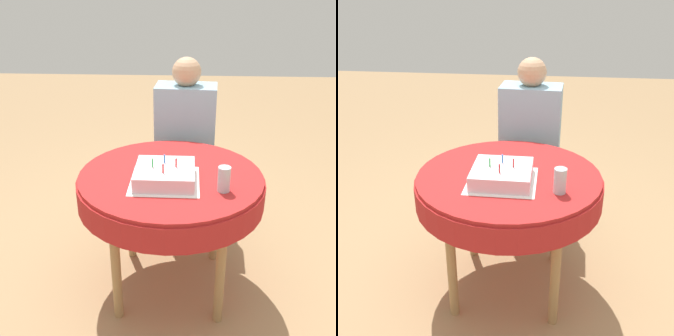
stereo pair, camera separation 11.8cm
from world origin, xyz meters
TOP-DOWN VIEW (x-y plane):
  - ground_plane at (0.00, 0.00)m, footprint 12.00×12.00m
  - dining_table at (0.00, 0.00)m, footprint 0.98×0.98m
  - chair at (0.07, 0.79)m, footprint 0.41×0.41m
  - person at (0.07, 0.70)m, footprint 0.42×0.35m
  - napkin at (-0.02, -0.09)m, footprint 0.34×0.34m
  - birthday_cake at (-0.02, -0.09)m, footprint 0.29×0.29m
  - drinking_glass at (0.26, -0.17)m, footprint 0.06×0.06m

SIDE VIEW (x-z plane):
  - ground_plane at x=0.00m, z-range 0.00..0.00m
  - chair at x=0.07m, z-range 0.03..1.02m
  - dining_table at x=0.00m, z-range 0.28..1.01m
  - person at x=0.07m, z-range 0.12..1.34m
  - napkin at x=-0.02m, z-range 0.73..0.74m
  - birthday_cake at x=-0.02m, z-range 0.71..0.83m
  - drinking_glass at x=0.26m, z-range 0.73..0.86m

